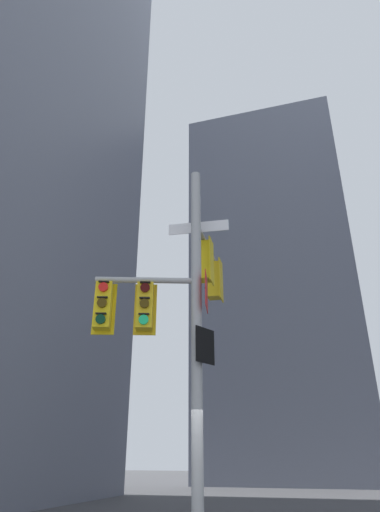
{
  "coord_description": "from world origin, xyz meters",
  "views": [
    {
      "loc": [
        2.39,
        -8.59,
        1.65
      ],
      "look_at": [
        -0.28,
        0.46,
        6.03
      ],
      "focal_mm": 30.69,
      "sensor_mm": 36.0,
      "label": 1
    }
  ],
  "objects": [
    {
      "name": "signal_pole_assembly",
      "position": [
        -0.41,
        0.28,
        4.71
      ],
      "size": [
        2.86,
        3.26,
        8.0
      ],
      "color": "#9EA0A3",
      "rests_on": "ground"
    },
    {
      "name": "building_mid_block",
      "position": [
        -0.51,
        27.98,
        14.97
      ],
      "size": [
        12.34,
        12.34,
        29.93
      ],
      "primitive_type": "cube",
      "color": "slate",
      "rests_on": "ground"
    }
  ]
}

